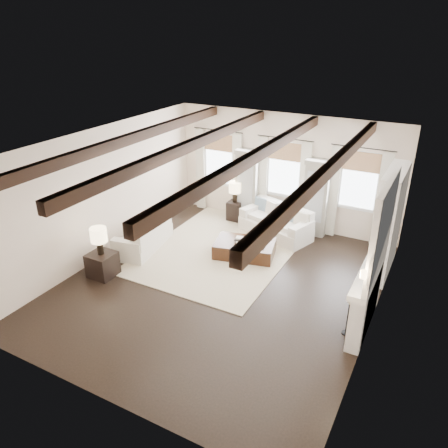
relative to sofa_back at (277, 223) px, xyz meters
The scene contains 16 objects.
ground 3.00m from the sofa_back, 92.81° to the right, with size 7.50×7.50×0.00m, color black.
room_shell 2.66m from the sofa_back, 73.86° to the right, with size 6.54×7.54×3.22m.
area_rug 1.73m from the sofa_back, 123.15° to the right, with size 3.45×4.79×0.02m, color beige.
sofa_back is the anchor object (origin of this frame).
sofa_left 3.59m from the sofa_back, 139.34° to the right, with size 1.14×1.97×0.79m.
ottoman 1.54m from the sofa_back, 99.75° to the right, with size 1.47×0.92×0.39m, color black.
tray 1.48m from the sofa_back, 98.32° to the right, with size 0.50×0.38×0.04m, color white.
book_lower 1.58m from the sofa_back, 103.82° to the right, with size 0.26×0.20×0.04m, color #262628.
book_upper 1.58m from the sofa_back, 103.81° to the right, with size 0.22×0.17×0.03m, color beige.
book_loose 1.60m from the sofa_back, 83.45° to the right, with size 0.24×0.18×0.03m, color #262628.
side_table_front 4.78m from the sofa_back, 125.07° to the right, with size 0.57×0.57×0.57m, color black.
lamp_front 4.83m from the sofa_back, 125.07° to the right, with size 0.38×0.38×0.65m.
side_table_back 1.50m from the sofa_back, 167.79° to the left, with size 0.39×0.39×0.59m, color black.
lamp_back 1.64m from the sofa_back, 167.79° to the left, with size 0.35×0.35×0.61m.
candlestick_near 4.33m from the sofa_back, 50.51° to the right, with size 0.16×0.16×0.77m.
candlestick_far 3.91m from the sofa_back, 45.23° to the right, with size 0.15×0.15×0.75m.
Camera 1 is at (4.00, -7.31, 5.39)m, focal length 35.00 mm.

